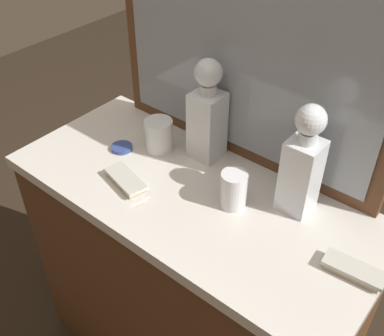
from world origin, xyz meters
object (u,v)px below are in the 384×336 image
crystal_decanter_far_left (207,119)px  crystal_tumbler_rear (233,191)px  crystal_decanter_front (302,170)px  silver_brush_far_right (354,271)px  porcelain_dish (122,148)px  silver_brush_rear (126,180)px  crystal_tumbler_left (159,136)px

crystal_decanter_far_left → crystal_tumbler_rear: (0.20, -0.13, -0.08)m
crystal_decanter_front → crystal_tumbler_rear: size_ratio=2.98×
crystal_decanter_front → silver_brush_far_right: (0.22, -0.12, -0.11)m
crystal_decanter_far_left → silver_brush_far_right: 0.58m
crystal_decanter_far_left → crystal_decanter_front: size_ratio=1.01×
crystal_decanter_front → porcelain_dish: bearing=-168.4°
silver_brush_rear → porcelain_dish: silver_brush_rear is taller
crystal_decanter_front → porcelain_dish: crystal_decanter_front is taller
silver_brush_rear → crystal_decanter_far_left: bearing=70.4°
crystal_tumbler_left → silver_brush_far_right: bearing=-6.8°
crystal_tumbler_rear → crystal_tumbler_left: crystal_tumbler_rear is taller
silver_brush_far_right → porcelain_dish: silver_brush_far_right is taller
crystal_decanter_front → crystal_tumbler_left: crystal_decanter_front is taller
crystal_decanter_far_left → silver_brush_far_right: bearing=-15.4°
crystal_decanter_front → crystal_tumbler_rear: bearing=-143.3°
crystal_decanter_front → silver_brush_far_right: bearing=-28.2°
crystal_decanter_front → crystal_tumbler_rear: crystal_decanter_front is taller
crystal_decanter_front → crystal_tumbler_left: size_ratio=3.10×
silver_brush_rear → crystal_tumbler_rear: bearing=23.2°
silver_brush_rear → silver_brush_far_right: same height
silver_brush_rear → crystal_decanter_front: bearing=27.9°
crystal_decanter_front → silver_brush_rear: bearing=-152.1°
crystal_decanter_far_left → crystal_tumbler_rear: crystal_decanter_far_left is taller
crystal_decanter_far_left → crystal_tumbler_left: 0.17m
crystal_decanter_far_left → crystal_tumbler_rear: bearing=-34.6°
crystal_tumbler_left → porcelain_dish: (-0.09, -0.08, -0.04)m
crystal_tumbler_rear → porcelain_dish: bearing=-178.2°
crystal_tumbler_left → porcelain_dish: bearing=-139.0°
silver_brush_rear → porcelain_dish: size_ratio=2.33×
silver_brush_rear → porcelain_dish: 0.17m
crystal_tumbler_left → crystal_decanter_far_left: bearing=27.6°
crystal_decanter_front → crystal_tumbler_rear: (-0.14, -0.10, -0.08)m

